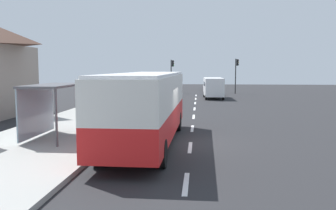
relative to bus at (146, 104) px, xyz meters
The scene contains 19 objects.
ground_plane 14.81m from the bus, 83.31° to the left, with size 56.00×92.00×0.04m, color #262628.
sidewalk_platform 5.64m from the bus, 151.08° to the left, with size 6.20×30.00×0.18m, color #999993.
lane_stripe_seg_0 6.04m from the bus, 70.07° to the right, with size 0.16×2.20×0.01m, color silver.
lane_stripe_seg_1 2.72m from the bus, 11.80° to the right, with size 0.16×2.20×0.01m, color silver.
lane_stripe_seg_2 5.32m from the bus, 66.86° to the left, with size 0.16×2.20×0.01m, color silver.
lane_stripe_seg_3 9.96m from the bus, 78.44° to the left, with size 0.16×2.20×0.01m, color silver.
lane_stripe_seg_4 14.84m from the bus, 82.34° to the left, with size 0.16×2.20×0.01m, color silver.
lane_stripe_seg_5 19.77m from the bus, 84.28° to the left, with size 0.16×2.20×0.01m, color silver.
lane_stripe_seg_6 24.74m from the bus, 85.44° to the left, with size 0.16×2.20×0.01m, color silver.
lane_stripe_seg_7 29.71m from the bus, 86.21° to the left, with size 0.16×2.20×0.01m, color silver.
bus is the anchor object (origin of this frame).
white_van 25.54m from the bus, 81.19° to the left, with size 2.19×5.27×2.30m.
sedan_near 41.43m from the bus, 84.45° to the left, with size 2.01×4.48×1.52m.
sedan_far 31.73m from the bus, 82.73° to the left, with size 1.91×4.43×1.52m.
recycling_bin_red 3.27m from the bus, 144.70° to the left, with size 0.52×0.52×0.95m, color red.
recycling_bin_blue 3.70m from the bus, 135.30° to the left, with size 0.52×0.52×0.95m, color blue.
traffic_light_near_side 33.92m from the bus, 77.71° to the left, with size 0.49×0.28×4.62m.
traffic_light_far_side 33.97m from the bus, 92.33° to the left, with size 0.49×0.28×4.51m.
bus_shelter 4.72m from the bus, behind, with size 1.80×4.00×2.50m.
Camera 1 is at (0.62, -16.67, 3.45)m, focal length 39.28 mm.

